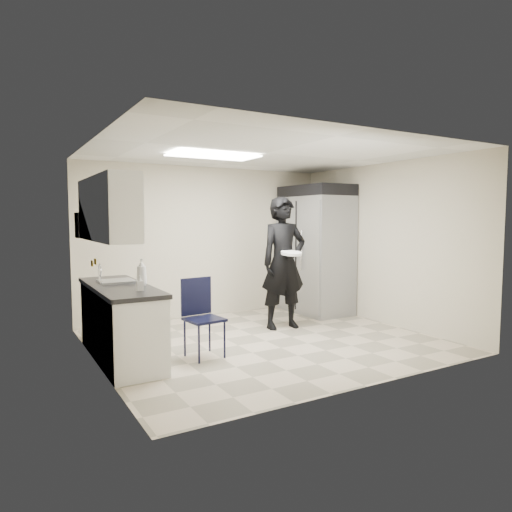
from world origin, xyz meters
TOP-DOWN VIEW (x-y plane):
  - floor at (0.00, 0.00)m, footprint 4.50×4.50m
  - ceiling at (0.00, 0.00)m, footprint 4.50×4.50m
  - back_wall at (0.00, 2.00)m, footprint 4.50×0.00m
  - left_wall at (-2.25, 0.00)m, footprint 0.00×4.00m
  - right_wall at (2.25, 0.00)m, footprint 0.00×4.00m
  - ceiling_panel at (-0.60, 0.40)m, footprint 1.20×0.60m
  - lower_counter at (-1.95, 0.20)m, footprint 0.60×1.90m
  - countertop at (-1.95, 0.20)m, footprint 0.64×1.95m
  - sink at (-1.93, 0.45)m, footprint 0.42×0.40m
  - faucet at (-2.13, 0.45)m, footprint 0.02×0.02m
  - upper_cabinets at (-2.08, 0.20)m, footprint 0.35×1.80m
  - towel_dispenser at (-2.14, 1.35)m, footprint 0.22×0.30m
  - notice_sticker_left at (-2.24, 0.10)m, footprint 0.00×0.12m
  - notice_sticker_right at (-2.24, 0.30)m, footprint 0.00×0.12m
  - commercial_fridge at (1.83, 1.27)m, footprint 0.80×1.35m
  - fridge_compressor at (1.83, 1.27)m, footprint 0.80×1.35m
  - folding_chair at (-1.04, -0.25)m, footprint 0.47×0.47m
  - man_tuxedo at (0.64, 0.53)m, footprint 0.79×0.57m
  - bucket_lid at (0.62, 0.28)m, footprint 0.35×0.35m
  - soap_bottle_a at (-1.73, 0.04)m, footprint 0.13×0.13m
  - soap_bottle_b at (-1.85, -0.34)m, footprint 0.08×0.08m

SIDE VIEW (x-z plane):
  - floor at x=0.00m, z-range 0.00..0.00m
  - lower_counter at x=-1.95m, z-range 0.00..0.86m
  - folding_chair at x=-1.04m, z-range 0.00..0.95m
  - sink at x=-1.93m, z-range 0.80..0.94m
  - countertop at x=-1.95m, z-range 0.86..0.91m
  - soap_bottle_b at x=-1.85m, z-range 0.91..1.08m
  - faucet at x=-2.13m, z-range 0.90..1.14m
  - man_tuxedo at x=0.64m, z-range 0.00..2.05m
  - commercial_fridge at x=1.83m, z-range 0.00..2.10m
  - soap_bottle_a at x=-1.73m, z-range 0.91..1.24m
  - notice_sticker_right at x=-2.24m, z-range 1.15..1.21m
  - bucket_lid at x=0.62m, z-range 1.17..1.21m
  - notice_sticker_left at x=-2.24m, z-range 1.19..1.25m
  - back_wall at x=0.00m, z-range -0.95..3.55m
  - left_wall at x=-2.25m, z-range -0.70..3.30m
  - right_wall at x=2.25m, z-range -0.70..3.30m
  - towel_dispenser at x=-2.14m, z-range 1.45..1.80m
  - upper_cabinets at x=-2.08m, z-range 1.45..2.20m
  - fridge_compressor at x=1.83m, z-range 2.10..2.30m
  - ceiling_panel at x=-0.60m, z-range 2.56..2.58m
  - ceiling at x=0.00m, z-range 2.60..2.60m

